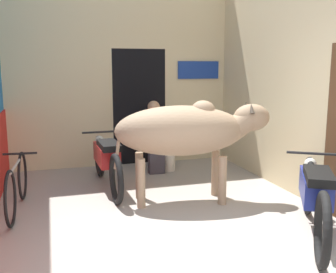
# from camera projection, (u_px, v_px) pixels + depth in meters

# --- Properties ---
(wall_back_with_doorway) EXTENTS (4.07, 0.93, 3.95)m
(wall_back_with_doorway) POSITION_uv_depth(u_px,v_px,m) (125.00, 75.00, 7.42)
(wall_back_with_doorway) COLOR beige
(wall_back_with_doorway) RESTS_ON ground_plane
(wall_right_with_door) EXTENTS (0.22, 4.43, 3.95)m
(wall_right_with_door) POSITION_uv_depth(u_px,v_px,m) (297.00, 58.00, 5.58)
(wall_right_with_door) COLOR beige
(wall_right_with_door) RESTS_ON ground_plane
(cow) EXTENTS (2.16, 0.99, 1.38)m
(cow) POSITION_uv_depth(u_px,v_px,m) (187.00, 131.00, 5.24)
(cow) COLOR tan
(cow) RESTS_ON ground_plane
(motorcycle_near) EXTENTS (1.17, 1.85, 0.82)m
(motorcycle_near) POSITION_uv_depth(u_px,v_px,m) (315.00, 194.00, 4.22)
(motorcycle_near) COLOR black
(motorcycle_near) RESTS_ON ground_plane
(motorcycle_far) EXTENTS (0.58, 2.12, 0.79)m
(motorcycle_far) POSITION_uv_depth(u_px,v_px,m) (107.00, 159.00, 5.89)
(motorcycle_far) COLOR black
(motorcycle_far) RESTS_ON ground_plane
(bicycle) EXTENTS (0.44, 1.66, 0.68)m
(bicycle) POSITION_uv_depth(u_px,v_px,m) (17.00, 185.00, 4.97)
(bicycle) COLOR black
(bicycle) RESTS_ON ground_plane
(shopkeeper_seated) EXTENTS (0.38, 0.34, 1.24)m
(shopkeeper_seated) POSITION_uv_depth(u_px,v_px,m) (155.00, 134.00, 6.80)
(shopkeeper_seated) COLOR #3D3842
(shopkeeper_seated) RESTS_ON ground_plane
(plastic_stool) EXTENTS (0.33, 0.33, 0.47)m
(plastic_stool) POSITION_uv_depth(u_px,v_px,m) (169.00, 157.00, 6.93)
(plastic_stool) COLOR beige
(plastic_stool) RESTS_ON ground_plane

